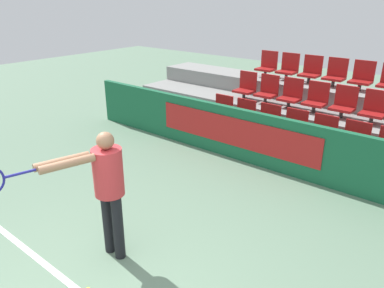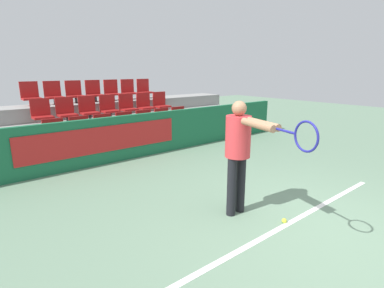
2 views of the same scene
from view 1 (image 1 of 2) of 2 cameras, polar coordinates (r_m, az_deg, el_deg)
name	(u,v)px [view 1 (image 1 of 2)]	position (r m, az deg, el deg)	size (l,w,h in m)	color
barrier_wall	(275,144)	(6.93, 12.60, 0.02)	(9.54, 0.14, 1.02)	#19603D
bleacher_tier_front	(289,151)	(7.52, 14.55, -1.10)	(9.14, 0.96, 0.37)	gray
bleacher_tier_middle	(310,130)	(8.29, 17.56, 2.11)	(9.14, 0.96, 0.74)	gray
bleacher_tier_back	(328,111)	(9.10, 20.06, 4.75)	(9.14, 0.96, 1.11)	gray
stadium_chair_0	(222,111)	(8.25, 4.55, 5.05)	(0.44, 0.37, 0.62)	#333333
stadium_chair_1	(244,116)	(7.95, 7.89, 4.27)	(0.44, 0.37, 0.62)	#333333
stadium_chair_2	(268,121)	(7.69, 11.48, 3.41)	(0.44, 0.37, 0.62)	#333333
stadium_chair_3	(294,127)	(7.46, 15.29, 2.48)	(0.44, 0.37, 0.62)	#333333
stadium_chair_4	(323,134)	(7.27, 19.32, 1.49)	(0.44, 0.37, 0.62)	#333333
stadium_chair_5	(355,141)	(7.11, 23.55, 0.44)	(0.44, 0.37, 0.62)	#333333
stadium_chair_7	(246,86)	(8.93, 8.22, 8.67)	(0.44, 0.37, 0.62)	#333333
stadium_chair_8	(268,90)	(8.66, 11.43, 8.04)	(0.44, 0.37, 0.62)	#333333
stadium_chair_9	(291,94)	(8.42, 14.83, 7.35)	(0.44, 0.37, 0.62)	#333333
stadium_chair_10	(316,99)	(8.21, 18.41, 6.60)	(0.44, 0.37, 0.62)	#333333
stadium_chair_11	(344,103)	(8.04, 22.15, 5.78)	(0.44, 0.37, 0.62)	#333333
stadium_chair_12	(374,108)	(7.90, 26.02, 4.90)	(0.44, 0.37, 0.62)	#333333
stadium_chair_14	(267,65)	(9.68, 11.40, 11.72)	(0.44, 0.37, 0.62)	#333333
stadium_chair_15	(288,68)	(9.43, 14.47, 11.20)	(0.44, 0.37, 0.62)	#333333
stadium_chair_16	(311,71)	(9.21, 17.68, 10.62)	(0.44, 0.37, 0.62)	#333333
stadium_chair_17	(336,74)	(9.02, 21.03, 9.98)	(0.44, 0.37, 0.62)	#333333
stadium_chair_18	(362,77)	(8.86, 24.49, 9.28)	(0.44, 0.37, 0.62)	#333333
tennis_player	(104,183)	(4.44, -13.30, -5.79)	(0.54, 1.50, 1.62)	black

